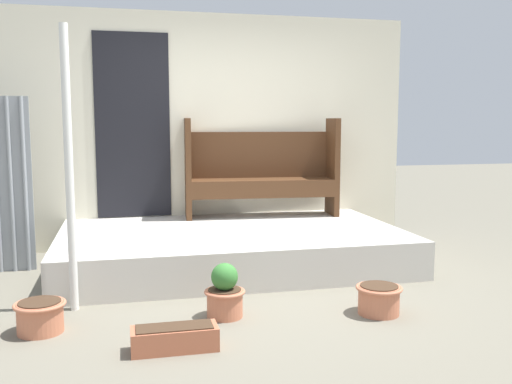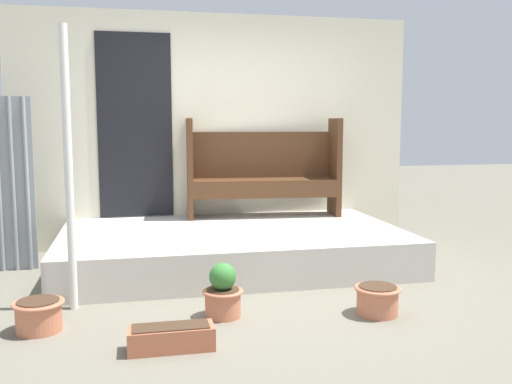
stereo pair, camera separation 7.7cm
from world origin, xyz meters
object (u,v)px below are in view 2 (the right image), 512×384
object	(u,v)px
flower_pot_left	(39,314)
flower_pot_right	(377,299)
planter_box_rect	(171,338)
flower_pot_middle	(223,293)
support_post	(69,170)
bench	(263,168)

from	to	relation	value
flower_pot_left	flower_pot_right	world-z (taller)	same
flower_pot_right	planter_box_rect	size ratio (longest dim) A/B	0.64
flower_pot_right	flower_pot_left	bearing A→B (deg)	175.78
flower_pot_middle	support_post	bearing A→B (deg)	158.63
support_post	flower_pot_middle	xyz separation A→B (m)	(1.08, -0.42, -0.88)
flower_pot_left	planter_box_rect	xyz separation A→B (m)	(0.86, -0.51, -0.04)
support_post	bench	xyz separation A→B (m)	(1.89, 1.80, -0.17)
support_post	flower_pot_left	xyz separation A→B (m)	(-0.19, -0.44, -0.94)
flower_pot_right	flower_pot_middle	bearing A→B (deg)	170.18
support_post	planter_box_rect	world-z (taller)	support_post
flower_pot_middle	planter_box_rect	distance (m)	0.67
bench	flower_pot_middle	xyz separation A→B (m)	(-0.81, -2.23, -0.72)
support_post	flower_pot_right	bearing A→B (deg)	-15.65
support_post	flower_pot_right	world-z (taller)	support_post
bench	flower_pot_left	world-z (taller)	bench
flower_pot_left	planter_box_rect	bearing A→B (deg)	-30.65
flower_pot_middle	flower_pot_right	xyz separation A→B (m)	(1.12, -0.19, -0.06)
flower_pot_middle	flower_pot_right	bearing A→B (deg)	-9.82
support_post	flower_pot_left	bearing A→B (deg)	-112.81
support_post	flower_pot_middle	size ratio (longest dim) A/B	5.28
bench	flower_pot_right	xyz separation A→B (m)	(0.31, -2.42, -0.77)
support_post	flower_pot_left	size ratio (longest dim) A/B	6.14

